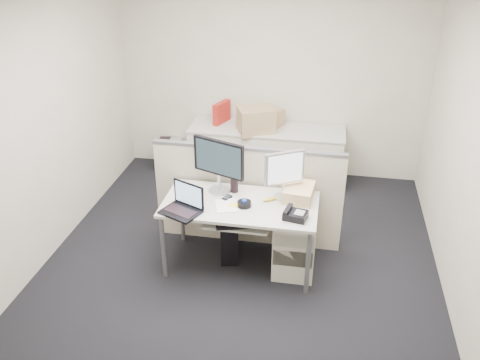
% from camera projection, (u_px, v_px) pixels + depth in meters
% --- Properties ---
extents(floor, '(4.00, 4.50, 0.01)m').
position_uv_depth(floor, '(240.00, 264.00, 5.26)').
color(floor, black).
rests_on(floor, ground).
extents(wall_back, '(4.00, 0.02, 2.70)m').
position_uv_depth(wall_back, '(271.00, 75.00, 6.59)').
color(wall_back, '#B4AC9D').
rests_on(wall_back, ground).
extents(wall_front, '(4.00, 0.02, 2.70)m').
position_uv_depth(wall_front, '(163.00, 315.00, 2.67)').
color(wall_front, '#B4AC9D').
rests_on(wall_front, ground).
extents(wall_left, '(0.02, 4.50, 2.70)m').
position_uv_depth(wall_left, '(39.00, 130.00, 4.95)').
color(wall_left, '#B4AC9D').
rests_on(wall_left, ground).
extents(wall_right, '(0.02, 4.50, 2.70)m').
position_uv_depth(wall_right, '(471.00, 162.00, 4.31)').
color(wall_right, '#B4AC9D').
rests_on(wall_right, ground).
extents(desk, '(1.50, 0.75, 0.73)m').
position_uv_depth(desk, '(240.00, 209.00, 4.95)').
color(desk, beige).
rests_on(desk, floor).
extents(keyboard_tray, '(0.62, 0.32, 0.02)m').
position_uv_depth(keyboard_tray, '(237.00, 223.00, 4.81)').
color(keyboard_tray, beige).
rests_on(keyboard_tray, desk).
extents(drawer_pedestal, '(0.40, 0.55, 0.65)m').
position_uv_depth(drawer_pedestal, '(295.00, 241.00, 5.06)').
color(drawer_pedestal, beige).
rests_on(drawer_pedestal, floor).
extents(cubicle_partition, '(2.00, 0.06, 1.10)m').
position_uv_depth(cubicle_partition, '(248.00, 197.00, 5.39)').
color(cubicle_partition, '#B9B099').
rests_on(cubicle_partition, floor).
extents(back_counter, '(2.00, 0.60, 0.72)m').
position_uv_depth(back_counter, '(266.00, 155.00, 6.77)').
color(back_counter, beige).
rests_on(back_counter, floor).
extents(monitor_main, '(0.60, 0.40, 0.56)m').
position_uv_depth(monitor_main, '(219.00, 166.00, 5.00)').
color(monitor_main, black).
rests_on(monitor_main, desk).
extents(monitor_small, '(0.45, 0.37, 0.49)m').
position_uv_depth(monitor_small, '(284.00, 176.00, 4.90)').
color(monitor_small, '#B7B7BC').
rests_on(monitor_small, desk).
extents(laptop, '(0.43, 0.38, 0.26)m').
position_uv_depth(laptop, '(180.00, 201.00, 4.70)').
color(laptop, black).
rests_on(laptop, desk).
extents(trackball, '(0.17, 0.17, 0.05)m').
position_uv_depth(trackball, '(244.00, 204.00, 4.86)').
color(trackball, black).
rests_on(trackball, desk).
extents(desk_phone, '(0.24, 0.21, 0.07)m').
position_uv_depth(desk_phone, '(295.00, 215.00, 4.66)').
color(desk_phone, black).
rests_on(desk_phone, desk).
extents(paper_stack, '(0.27, 0.30, 0.01)m').
position_uv_depth(paper_stack, '(226.00, 206.00, 4.87)').
color(paper_stack, white).
rests_on(paper_stack, desk).
extents(sticky_pad, '(0.09, 0.09, 0.01)m').
position_uv_depth(sticky_pad, '(234.00, 206.00, 4.87)').
color(sticky_pad, yellow).
rests_on(sticky_pad, desk).
extents(travel_mug, '(0.09, 0.09, 0.17)m').
position_uv_depth(travel_mug, '(234.00, 184.00, 5.09)').
color(travel_mug, black).
rests_on(travel_mug, desk).
extents(banana, '(0.16, 0.12, 0.04)m').
position_uv_depth(banana, '(270.00, 199.00, 4.95)').
color(banana, yellow).
rests_on(banana, desk).
extents(cellphone, '(0.10, 0.13, 0.01)m').
position_uv_depth(cellphone, '(227.00, 198.00, 4.99)').
color(cellphone, black).
rests_on(cellphone, desk).
extents(manila_folders, '(0.31, 0.38, 0.13)m').
position_uv_depth(manila_folders, '(299.00, 192.00, 4.97)').
color(manila_folders, '#F6C885').
rests_on(manila_folders, desk).
extents(keyboard, '(0.51, 0.30, 0.03)m').
position_uv_depth(keyboard, '(241.00, 223.00, 4.76)').
color(keyboard, black).
rests_on(keyboard, keyboard_tray).
extents(pc_tower_desk, '(0.28, 0.48, 0.42)m').
position_uv_depth(pc_tower_desk, '(229.00, 237.00, 5.32)').
color(pc_tower_desk, black).
rests_on(pc_tower_desk, floor).
extents(pc_tower_spare_dark, '(0.23, 0.44, 0.39)m').
position_uv_depth(pc_tower_spare_dark, '(165.00, 155.00, 7.17)').
color(pc_tower_spare_dark, black).
rests_on(pc_tower_spare_dark, floor).
extents(pc_tower_spare_silver, '(0.22, 0.44, 0.39)m').
position_uv_depth(pc_tower_spare_silver, '(175.00, 155.00, 7.14)').
color(pc_tower_spare_silver, '#B7B7BC').
rests_on(pc_tower_spare_silver, floor).
extents(cardboard_box_left, '(0.54, 0.48, 0.33)m').
position_uv_depth(cardboard_box_left, '(256.00, 120.00, 6.44)').
color(cardboard_box_left, tan).
rests_on(cardboard_box_left, back_counter).
extents(cardboard_box_right, '(0.44, 0.41, 0.25)m').
position_uv_depth(cardboard_box_right, '(268.00, 117.00, 6.65)').
color(cardboard_box_right, tan).
rests_on(cardboard_box_right, back_counter).
extents(red_binder, '(0.19, 0.33, 0.30)m').
position_uv_depth(red_binder, '(222.00, 113.00, 6.72)').
color(red_binder, '#A01B14').
rests_on(red_binder, back_counter).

